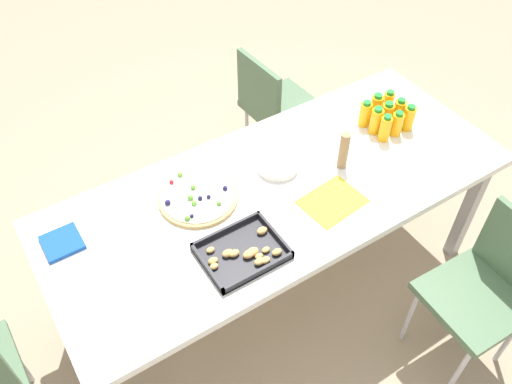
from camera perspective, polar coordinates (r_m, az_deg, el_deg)
name	(u,v)px	position (r m, az deg, el deg)	size (l,w,h in m)	color
ground_plane	(275,283)	(2.94, 2.08, -9.77)	(12.00, 12.00, 0.00)	gray
party_table	(279,198)	(2.40, 2.52, -0.61)	(2.10, 0.87, 0.76)	white
chair_near_left	(274,104)	(3.22, 1.96, 9.40)	(0.42, 0.42, 0.83)	#4C6B4C
chair_far_left	(489,286)	(2.54, 23.75, -9.18)	(0.42, 0.42, 0.83)	#4C6B4C
juice_bottle_0	(388,103)	(2.78, 13.98, 9.26)	(0.06, 0.06, 0.13)	#F9AB14
juice_bottle_1	(376,108)	(2.73, 12.75, 8.83)	(0.06, 0.06, 0.15)	#F9AC14
juice_bottle_2	(365,114)	(2.68, 11.62, 8.21)	(0.06, 0.06, 0.14)	#FAAE14
juice_bottle_3	(399,111)	(2.74, 15.10, 8.34)	(0.06, 0.06, 0.14)	#F9AF14
juice_bottle_4	(387,115)	(2.70, 13.86, 8.01)	(0.06, 0.06, 0.14)	#F8AB14
juice_bottle_5	(376,121)	(2.65, 12.76, 7.47)	(0.06, 0.06, 0.14)	#F9AE14
juice_bottle_6	(409,118)	(2.71, 16.12, 7.59)	(0.06, 0.06, 0.14)	#F9AE14
juice_bottle_7	(397,124)	(2.66, 14.91, 7.06)	(0.06, 0.06, 0.13)	#F8AD14
juice_bottle_8	(386,129)	(2.61, 13.73, 6.62)	(0.05, 0.05, 0.15)	#F9AB14
fruit_pizza	(198,197)	(2.31, -6.26, -0.53)	(0.35, 0.35, 0.05)	tan
snack_tray	(243,252)	(2.10, -1.37, -6.47)	(0.32, 0.26, 0.04)	black
plate_stack	(278,166)	(2.42, 2.34, 2.82)	(0.19, 0.19, 0.03)	silver
napkin_stack	(62,242)	(2.27, -20.08, -5.11)	(0.15, 0.15, 0.02)	#194CA5
cardboard_tube	(344,151)	(2.41, 9.39, 4.40)	(0.04, 0.04, 0.19)	#9E7A56
paper_folder	(332,201)	(2.31, 8.19, -0.99)	(0.26, 0.20, 0.01)	yellow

